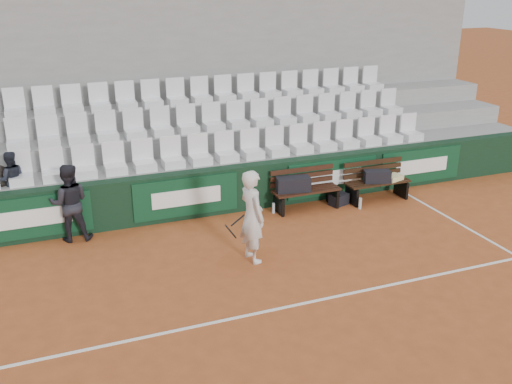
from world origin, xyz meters
The scene contains 21 objects.
ground centered at (0.00, 0.00, 0.00)m, with size 80.00×80.00×0.00m, color #AB5226.
court_baseline centered at (0.00, 0.00, 0.00)m, with size 18.00×0.06×0.01m, color white.
back_barrier centered at (0.07, 3.99, 0.50)m, with size 18.00×0.34×1.00m.
grandstand_tier_front centered at (0.00, 4.62, 0.50)m, with size 18.00×0.95×1.00m, color gray.
grandstand_tier_mid centered at (0.00, 5.58, 0.72)m, with size 18.00×0.95×1.45m, color gray.
grandstand_tier_back centered at (0.00, 6.53, 0.95)m, with size 18.00×0.95×1.90m, color gray.
grandstand_rear_wall centered at (0.00, 7.15, 2.20)m, with size 18.00×0.30×4.40m, color gray.
seat_row_front centered at (0.00, 4.45, 1.31)m, with size 11.90×0.44×0.63m, color silver.
seat_row_mid centered at (0.00, 5.40, 1.77)m, with size 11.90×0.44×0.63m, color silver.
seat_row_back centered at (0.00, 6.35, 2.21)m, with size 11.90×0.44×0.63m, color silver.
bench_left centered at (2.39, 3.50, 0.23)m, with size 1.50×0.56×0.45m, color #361B10.
bench_right centered at (4.13, 3.41, 0.23)m, with size 1.50×0.56×0.45m, color black.
sports_bag_left centered at (2.08, 3.53, 0.61)m, with size 0.73×0.31×0.31m, color black.
sports_bag_right centered at (4.08, 3.37, 0.59)m, with size 0.58×0.27×0.27m, color black.
towel centered at (4.51, 3.36, 0.51)m, with size 0.40×0.29×0.11m, color beige.
sports_bag_ground centered at (3.18, 3.45, 0.13)m, with size 0.42×0.25×0.25m, color black.
water_bottle_near centered at (1.63, 3.53, 0.11)m, with size 0.06×0.06×0.23m, color silver.
water_bottle_far centered at (3.50, 3.07, 0.13)m, with size 0.07×0.07×0.25m, color #ACBEC4.
tennis_player centered at (0.44, 1.68, 0.85)m, with size 0.75×0.68×1.70m.
ball_kid centered at (-2.50, 3.71, 0.76)m, with size 0.74×0.58×1.53m, color black.
spectator_c centered at (-3.48, 4.50, 1.56)m, with size 0.54×0.42×1.11m, color black.
Camera 1 is at (-2.79, -6.92, 4.78)m, focal length 40.00 mm.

